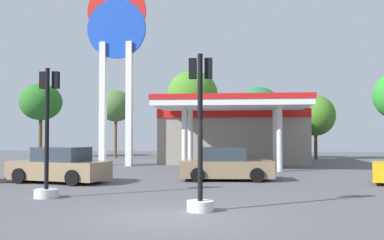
% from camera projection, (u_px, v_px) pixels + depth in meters
% --- Properties ---
extents(ground_plane, '(90.00, 90.00, 0.00)m').
position_uv_depth(ground_plane, '(172.00, 217.00, 11.35)').
color(ground_plane, '#56565B').
rests_on(ground_plane, ground).
extents(gas_station, '(10.49, 12.49, 4.37)m').
position_uv_depth(gas_station, '(233.00, 133.00, 32.77)').
color(gas_station, gray).
rests_on(gas_station, ground).
extents(station_pole_sign, '(4.06, 0.56, 12.54)m').
position_uv_depth(station_pole_sign, '(116.00, 48.00, 30.24)').
color(station_pole_sign, white).
rests_on(station_pole_sign, ground).
extents(car_1, '(4.31, 2.15, 1.50)m').
position_uv_depth(car_1, '(226.00, 165.00, 20.35)').
color(car_1, black).
rests_on(car_1, ground).
extents(car_2, '(4.63, 2.78, 1.55)m').
position_uv_depth(car_2, '(59.00, 166.00, 19.39)').
color(car_2, black).
rests_on(car_2, ground).
extents(traffic_signal_0, '(0.73, 0.73, 4.32)m').
position_uv_depth(traffic_signal_0, '(200.00, 154.00, 12.22)').
color(traffic_signal_0, silver).
rests_on(traffic_signal_0, ground).
extents(traffic_signal_1, '(0.79, 0.79, 4.31)m').
position_uv_depth(traffic_signal_1, '(47.00, 154.00, 14.79)').
color(traffic_signal_1, silver).
rests_on(traffic_signal_1, ground).
extents(tree_0, '(3.92, 3.92, 6.86)m').
position_uv_depth(tree_0, '(41.00, 102.00, 41.57)').
color(tree_0, brown).
rests_on(tree_0, ground).
extents(tree_1, '(3.20, 3.20, 6.12)m').
position_uv_depth(tree_1, '(116.00, 106.00, 40.42)').
color(tree_1, brown).
rests_on(tree_1, ground).
extents(tree_2, '(4.56, 4.56, 7.90)m').
position_uv_depth(tree_2, '(192.00, 95.00, 40.14)').
color(tree_2, brown).
rests_on(tree_2, ground).
extents(tree_3, '(3.22, 3.22, 6.22)m').
position_uv_depth(tree_3, '(260.00, 104.00, 38.58)').
color(tree_3, brown).
rests_on(tree_3, ground).
extents(tree_4, '(3.37, 3.37, 5.46)m').
position_uv_depth(tree_4, '(315.00, 116.00, 38.04)').
color(tree_4, brown).
rests_on(tree_4, ground).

